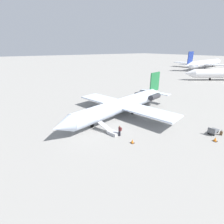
# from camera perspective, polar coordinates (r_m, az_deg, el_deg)

# --- Properties ---
(ground_plane) EXTENTS (600.00, 600.00, 0.00)m
(ground_plane) POSITION_cam_1_polar(r_m,az_deg,el_deg) (35.47, 2.81, -1.21)
(ground_plane) COLOR gray
(airplane_main) EXTENTS (30.13, 22.99, 7.43)m
(airplane_main) POSITION_cam_1_polar(r_m,az_deg,el_deg) (35.45, 3.90, 2.57)
(airplane_main) COLOR silver
(airplane_main) RESTS_ON ground
(airplane_far_right) EXTENTS (52.35, 40.16, 10.93)m
(airplane_far_right) POSITION_cam_1_polar(r_m,az_deg,el_deg) (134.42, 28.04, 13.87)
(airplane_far_right) COLOR silver
(airplane_far_right) RESTS_ON ground
(boarding_stairs) EXTENTS (1.88, 4.14, 1.80)m
(boarding_stairs) POSITION_cam_1_polar(r_m,az_deg,el_deg) (28.09, -0.28, -6.35)
(boarding_stairs) COLOR #B2B2B7
(boarding_stairs) RESTS_ON ground
(passenger) EXTENTS (0.40, 0.56, 1.74)m
(passenger) POSITION_cam_1_polar(r_m,az_deg,el_deg) (27.16, 2.56, -5.90)
(passenger) COLOR #23232D
(passenger) RESTS_ON ground
(luggage_cart) EXTENTS (2.32, 1.37, 1.22)m
(luggage_cart) POSITION_cam_1_polar(r_m,az_deg,el_deg) (32.42, 30.14, -5.36)
(luggage_cart) COLOR #595B60
(luggage_cart) RESTS_ON ground
(suitcase) EXTENTS (0.27, 0.39, 0.88)m
(suitcase) POSITION_cam_1_polar(r_m,az_deg,el_deg) (32.59, 32.07, -5.87)
(suitcase) COLOR brown
(suitcase) RESTS_ON ground
(traffic_cone_near_stairs) EXTENTS (0.54, 0.54, 0.59)m
(traffic_cone_near_stairs) POSITION_cam_1_polar(r_m,az_deg,el_deg) (25.70, 6.66, -9.50)
(traffic_cone_near_stairs) COLOR black
(traffic_cone_near_stairs) RESTS_ON ground
(traffic_cone_near_cart) EXTENTS (0.59, 0.59, 0.65)m
(traffic_cone_near_cart) POSITION_cam_1_polar(r_m,az_deg,el_deg) (30.11, 30.65, -7.68)
(traffic_cone_near_cart) COLOR black
(traffic_cone_near_cart) RESTS_ON ground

